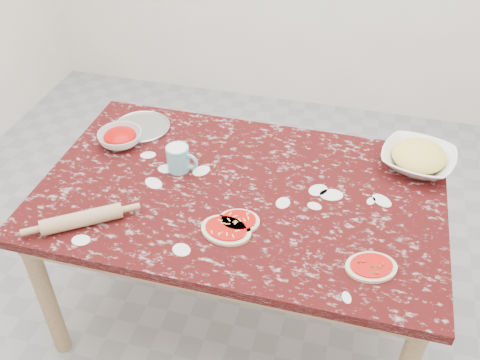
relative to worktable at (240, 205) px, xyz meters
name	(u,v)px	position (x,y,z in m)	size (l,w,h in m)	color
ground	(240,307)	(0.00, 0.00, -0.67)	(4.00, 4.00, 0.00)	gray
worktable	(240,205)	(0.00, 0.00, 0.00)	(1.60, 1.00, 0.75)	#350A0A
pizza_tray	(142,127)	(-0.55, 0.31, 0.09)	(0.26, 0.26, 0.01)	#B2B2B7
sauce_bowl	(120,138)	(-0.59, 0.17, 0.11)	(0.19, 0.19, 0.06)	white
cheese_bowl	(418,160)	(0.68, 0.34, 0.12)	(0.30, 0.30, 0.07)	white
flour_mug	(179,158)	(-0.28, 0.06, 0.14)	(0.14, 0.09, 0.11)	#6DB3C4
pizza_left	(226,230)	(0.01, -0.24, 0.09)	(0.21, 0.18, 0.02)	beige
pizza_mid	(239,221)	(0.04, -0.19, 0.09)	(0.18, 0.16, 0.02)	beige
pizza_right	(371,267)	(0.54, -0.29, 0.09)	(0.21, 0.19, 0.02)	beige
rolling_pin	(82,219)	(-0.51, -0.34, 0.11)	(0.06, 0.06, 0.29)	tan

